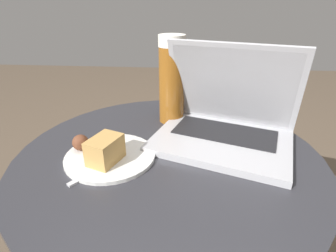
{
  "coord_description": "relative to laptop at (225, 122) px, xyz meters",
  "views": [
    {
      "loc": [
        0.04,
        -0.56,
        0.85
      ],
      "look_at": [
        -0.0,
        0.01,
        0.57
      ],
      "focal_mm": 28.0,
      "sensor_mm": 36.0,
      "label": 1
    }
  ],
  "objects": [
    {
      "name": "snack_plate",
      "position": [
        -0.29,
        -0.12,
        -0.03
      ],
      "size": [
        0.22,
        0.22,
        0.07
      ],
      "color": "silver",
      "rests_on": "table"
    },
    {
      "name": "table",
      "position": [
        -0.14,
        -0.08,
        -0.16
      ],
      "size": [
        0.75,
        0.75,
        0.5
      ],
      "color": "#9E9EA3",
      "rests_on": "ground_plane"
    },
    {
      "name": "laptop",
      "position": [
        0.0,
        0.0,
        0.0
      ],
      "size": [
        0.41,
        0.35,
        0.25
      ],
      "color": "#B2B2B7",
      "rests_on": "table"
    },
    {
      "name": "beer_glass",
      "position": [
        -0.15,
        0.12,
        0.08
      ],
      "size": [
        0.08,
        0.08,
        0.26
      ],
      "color": "brown",
      "rests_on": "table"
    },
    {
      "name": "fork",
      "position": [
        -0.28,
        -0.15,
        -0.05
      ],
      "size": [
        0.11,
        0.14,
        0.0
      ],
      "color": "silver",
      "rests_on": "table"
    }
  ]
}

